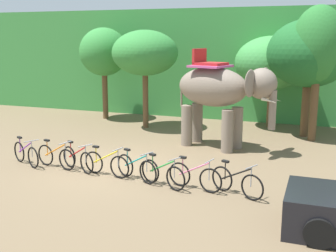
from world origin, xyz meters
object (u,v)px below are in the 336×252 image
tree_center_right (309,54)px  tree_far_right (318,45)px  bike_yellow (106,164)px  tree_far_left (104,52)px  bike_purple (26,154)px  bike_teal (136,168)px  tree_left (145,53)px  bike_red (78,159)px  elephant (220,91)px  tree_right (271,63)px  bike_green (163,174)px  bike_black (237,182)px  bike_pink (195,176)px  bike_orange (56,156)px

tree_center_right → tree_far_right: 0.87m
tree_far_right → bike_yellow: size_ratio=3.23×
tree_far_left → tree_center_right: bearing=-3.9°
bike_purple → bike_teal: 4.11m
tree_left → bike_red: (0.54, -6.83, -3.09)m
tree_far_right → tree_left: bearing=179.9°
tree_center_right → elephant: tree_center_right is taller
tree_right → elephant: (-1.31, -4.72, -0.83)m
tree_far_right → bike_teal: size_ratio=3.43×
tree_far_left → bike_green: 11.29m
tree_left → bike_green: tree_left is taller
bike_black → tree_center_right: bearing=80.2°
tree_center_right → bike_teal: (-4.44, -7.76, -3.15)m
bike_red → bike_yellow: 1.13m
tree_left → bike_green: bearing=-63.6°
bike_yellow → bike_green: size_ratio=1.06×
tree_right → bike_red: size_ratio=2.72×
tree_left → elephant: 4.99m
tree_far_left → bike_pink: (7.45, -8.61, -3.05)m
bike_orange → tree_center_right: bearing=45.5°
bike_orange → bike_pink: (4.84, -0.38, 0.00)m
bike_red → bike_yellow: (1.12, -0.16, 0.00)m
tree_right → bike_yellow: bearing=-112.3°
bike_red → bike_black: (5.21, -0.43, 0.00)m
tree_center_right → tree_far_right: size_ratio=0.91×
tree_far_left → tree_far_right: (10.36, -1.41, 0.44)m
tree_far_left → bike_orange: size_ratio=2.80×
tree_right → tree_far_left: bearing=-174.4°
tree_far_right → elephant: tree_far_right is taller
bike_teal → bike_green: size_ratio=1.00×
bike_orange → bike_green: (3.91, -0.47, 0.00)m
tree_left → bike_green: (3.63, -7.30, -3.09)m
bike_yellow → bike_black: (4.10, -0.27, 0.00)m
tree_far_left → tree_far_right: 10.47m
tree_far_left → tree_left: tree_far_left is taller
bike_yellow → bike_green: same height
tree_right → bike_red: (-4.90, -9.05, -2.65)m
bike_green → bike_purple: bearing=175.5°
tree_center_right → bike_teal: size_ratio=3.13×
elephant → bike_pink: elephant is taller
bike_orange → bike_black: 6.05m
bike_teal → bike_green: same height
tree_center_right → bike_teal: bearing=-119.8°
tree_left → bike_black: bearing=-51.6°
elephant → bike_purple: bearing=-141.6°
bike_yellow → bike_pink: 2.91m
tree_left → tree_far_right: 7.49m
bike_yellow → bike_purple: bearing=178.3°
bike_red → bike_yellow: same height
bike_purple → bike_yellow: same height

